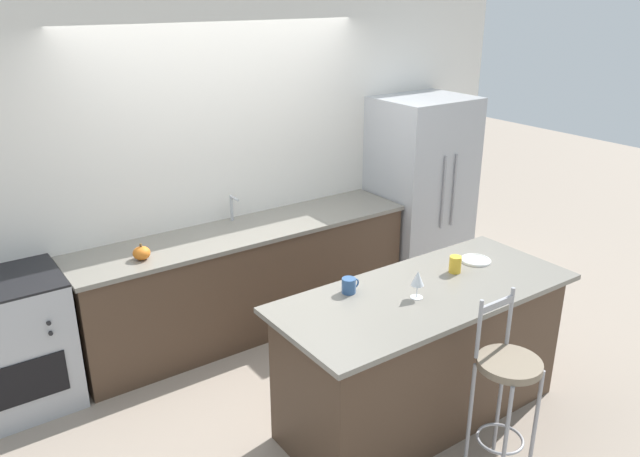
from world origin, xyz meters
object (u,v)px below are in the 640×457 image
object	(u,v)px
dinner_plate	(476,260)
pumpkin_decoration	(142,253)
refrigerator	(420,191)
tumbler_cup	(455,264)
bar_stool_near	(506,382)
coffee_mug	(349,285)
wine_glass	(418,279)
oven_range	(9,345)

from	to	relation	value
dinner_plate	pumpkin_decoration	size ratio (longest dim) A/B	1.69
refrigerator	pumpkin_decoration	xyz separation A→B (m)	(-2.79, -0.07, 0.06)
tumbler_cup	bar_stool_near	bearing A→B (deg)	-114.00
bar_stool_near	pumpkin_decoration	distance (m)	2.60
dinner_plate	coffee_mug	xyz separation A→B (m)	(-1.02, 0.13, 0.04)
dinner_plate	coffee_mug	size ratio (longest dim) A/B	1.74
bar_stool_near	tumbler_cup	bearing A→B (deg)	66.00
dinner_plate	wine_glass	size ratio (longest dim) A/B	1.17
bar_stool_near	pumpkin_decoration	size ratio (longest dim) A/B	9.13
dinner_plate	coffee_mug	distance (m)	1.03
wine_glass	pumpkin_decoration	distance (m)	1.99
bar_stool_near	wine_glass	bearing A→B (deg)	102.06
refrigerator	tumbler_cup	distance (m)	1.95
oven_range	bar_stool_near	distance (m)	3.24
bar_stool_near	coffee_mug	world-z (taller)	bar_stool_near
coffee_mug	tumbler_cup	distance (m)	0.79
wine_glass	coffee_mug	size ratio (longest dim) A/B	1.48
refrigerator	pumpkin_decoration	distance (m)	2.79
refrigerator	oven_range	size ratio (longest dim) A/B	1.90
pumpkin_decoration	coffee_mug	bearing A→B (deg)	-56.89
dinner_plate	tumbler_cup	size ratio (longest dim) A/B	1.85
refrigerator	tumbler_cup	size ratio (longest dim) A/B	15.74
oven_range	pumpkin_decoration	distance (m)	1.06
refrigerator	dinner_plate	xyz separation A→B (m)	(-0.91, -1.52, 0.05)
refrigerator	wine_glass	xyz separation A→B (m)	(-1.63, -1.68, 0.17)
refrigerator	pumpkin_decoration	bearing A→B (deg)	-178.54
refrigerator	bar_stool_near	world-z (taller)	refrigerator
oven_range	wine_glass	size ratio (longest dim) A/B	5.25
dinner_plate	pumpkin_decoration	bearing A→B (deg)	142.40
coffee_mug	oven_range	bearing A→B (deg)	141.49
coffee_mug	bar_stool_near	bearing A→B (deg)	-64.71
refrigerator	coffee_mug	bearing A→B (deg)	-144.25
tumbler_cup	pumpkin_decoration	distance (m)	2.20
refrigerator	dinner_plate	world-z (taller)	refrigerator
tumbler_cup	refrigerator	bearing A→B (deg)	53.27
bar_stool_near	pumpkin_decoration	world-z (taller)	bar_stool_near
refrigerator	oven_range	distance (m)	3.75
oven_range	dinner_plate	xyz separation A→B (m)	(2.81, -1.56, 0.48)
refrigerator	oven_range	world-z (taller)	refrigerator
oven_range	bar_stool_near	world-z (taller)	bar_stool_near
refrigerator	bar_stool_near	bearing A→B (deg)	-122.96
coffee_mug	pumpkin_decoration	xyz separation A→B (m)	(-0.86, 1.32, -0.03)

